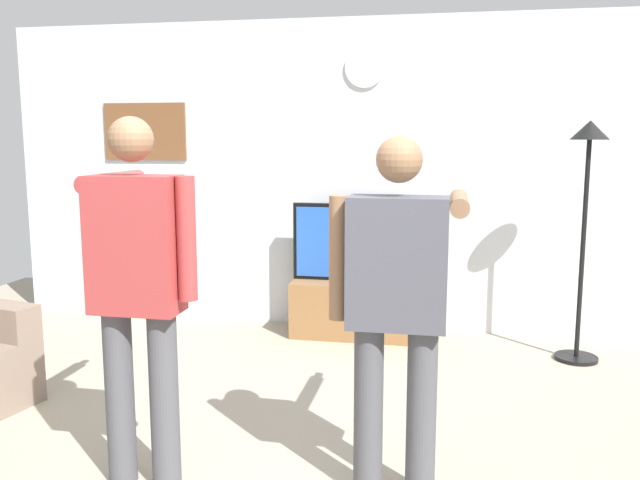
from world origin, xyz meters
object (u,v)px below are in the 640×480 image
tv_stand (358,309)px  floor_lamp (586,191)px  person_standing_nearer_couch (397,296)px  framed_picture (145,132)px  person_standing_nearer_lamp (138,281)px  television (360,243)px  wall_clock (365,67)px

tv_stand → floor_lamp: 2.05m
floor_lamp → person_standing_nearer_couch: floor_lamp is taller
tv_stand → framed_picture: 2.54m
floor_lamp → person_standing_nearer_lamp: floor_lamp is taller
person_standing_nearer_lamp → person_standing_nearer_couch: person_standing_nearer_lamp is taller
television → person_standing_nearer_lamp: bearing=-104.9°
framed_picture → wall_clock: bearing=-0.1°
person_standing_nearer_lamp → person_standing_nearer_couch: (1.22, 0.12, -0.05)m
wall_clock → floor_lamp: (1.73, -0.58, -0.98)m
tv_stand → television: size_ratio=0.99×
television → framed_picture: framed_picture is taller
television → person_standing_nearer_lamp: (-0.71, -2.66, 0.22)m
floor_lamp → person_standing_nearer_couch: (-1.22, -2.20, -0.33)m
framed_picture → person_standing_nearer_lamp: 3.27m
floor_lamp → person_standing_nearer_lamp: size_ratio=1.01×
framed_picture → tv_stand: bearing=-8.3°
tv_stand → wall_clock: 2.06m
floor_lamp → person_standing_nearer_lamp: (-2.44, -2.33, -0.28)m
wall_clock → framed_picture: bearing=179.9°
tv_stand → wall_clock: bearing=90.0°
person_standing_nearer_couch → floor_lamp: bearing=61.1°
wall_clock → person_standing_nearer_couch: size_ratio=0.20×
wall_clock → television: bearing=-90.0°
tv_stand → person_standing_nearer_lamp: bearing=-105.2°
television → floor_lamp: 1.83m
floor_lamp → person_standing_nearer_lamp: bearing=-136.3°
tv_stand → framed_picture: size_ratio=1.43×
television → person_standing_nearer_couch: (0.51, -2.53, 0.17)m
television → person_standing_nearer_couch: size_ratio=0.67×
person_standing_nearer_couch → wall_clock: bearing=100.5°
framed_picture → floor_lamp: framed_picture is taller
framed_picture → person_standing_nearer_couch: bearing=-47.6°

